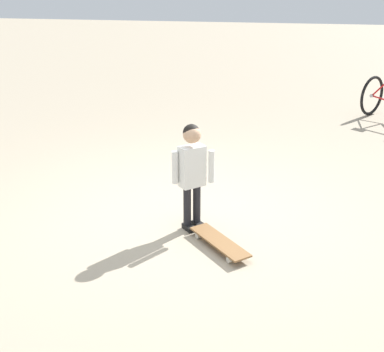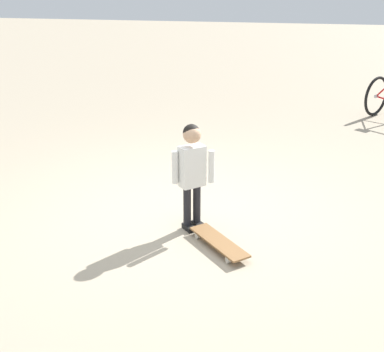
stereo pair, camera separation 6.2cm
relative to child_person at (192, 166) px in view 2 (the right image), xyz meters
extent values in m
plane|color=tan|center=(0.29, 0.15, -0.66)|extent=(50.00, 50.00, 0.00)
cylinder|color=black|center=(0.04, -0.04, -0.42)|extent=(0.08, 0.08, 0.42)
cube|color=black|center=(0.02, -0.06, -0.63)|extent=(0.16, 0.16, 0.05)
cylinder|color=black|center=(-0.04, 0.04, -0.42)|extent=(0.08, 0.08, 0.42)
cube|color=black|center=(-0.06, 0.02, -0.63)|extent=(0.16, 0.16, 0.05)
cube|color=white|center=(0.00, 0.00, -0.01)|extent=(0.27, 0.27, 0.40)
cylinder|color=white|center=(0.04, -0.18, -0.01)|extent=(0.06, 0.06, 0.32)
cylinder|color=white|center=(-0.06, 0.15, -0.01)|extent=(0.06, 0.06, 0.32)
sphere|color=tan|center=(0.00, 0.00, 0.31)|extent=(0.17, 0.17, 0.17)
sphere|color=black|center=(0.01, 0.01, 0.32)|extent=(0.16, 0.16, 0.16)
cube|color=olive|center=(-0.34, -0.33, -0.59)|extent=(0.65, 0.64, 0.02)
cube|color=#B7B7BC|center=(-0.52, -0.51, -0.61)|extent=(0.10, 0.10, 0.02)
cube|color=#B7B7BC|center=(-0.16, -0.16, -0.61)|extent=(0.10, 0.10, 0.02)
cylinder|color=beige|center=(-0.47, -0.57, -0.63)|extent=(0.06, 0.06, 0.06)
cylinder|color=beige|center=(-0.58, -0.46, -0.63)|extent=(0.06, 0.06, 0.06)
cylinder|color=beige|center=(-0.11, -0.21, -0.63)|extent=(0.06, 0.06, 0.06)
cylinder|color=beige|center=(-0.21, -0.10, -0.63)|extent=(0.06, 0.06, 0.06)
torus|color=black|center=(4.98, -2.23, -0.30)|extent=(0.60, 0.47, 0.71)
cylinder|color=#B7B7BC|center=(4.98, -2.23, -0.30)|extent=(0.08, 0.08, 0.06)
camera|label=1|loc=(-4.27, -0.94, 1.64)|focal=46.04mm
camera|label=2|loc=(-4.26, -1.00, 1.64)|focal=46.04mm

